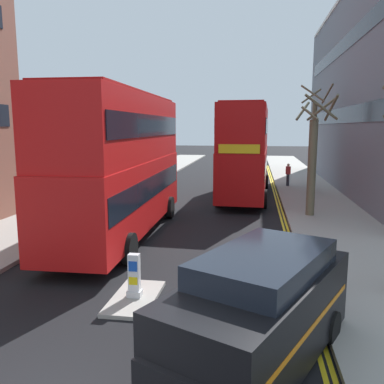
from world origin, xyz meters
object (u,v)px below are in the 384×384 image
(keep_left_bollard, at_px, (134,277))
(double_decker_bus_oncoming, at_px, (246,149))
(taxi_minivan, at_px, (258,311))
(double_decker_bus_away, at_px, (122,161))
(pedestrian_far, at_px, (288,174))

(keep_left_bollard, height_order, double_decker_bus_oncoming, double_decker_bus_oncoming)
(keep_left_bollard, xyz_separation_m, double_decker_bus_oncoming, (2.35, 15.70, 2.42))
(double_decker_bus_oncoming, distance_m, taxi_minivan, 18.22)
(keep_left_bollard, height_order, double_decker_bus_away, double_decker_bus_away)
(keep_left_bollard, xyz_separation_m, double_decker_bus_away, (-2.25, 5.87, 2.42))
(keep_left_bollard, distance_m, double_decker_bus_oncoming, 16.06)
(taxi_minivan, bearing_deg, double_decker_bus_away, 122.67)
(double_decker_bus_away, distance_m, pedestrian_far, 16.26)
(keep_left_bollard, bearing_deg, taxi_minivan, -38.20)
(keep_left_bollard, xyz_separation_m, pedestrian_far, (5.31, 20.12, 0.38))
(keep_left_bollard, distance_m, taxi_minivan, 3.91)
(keep_left_bollard, relative_size, double_decker_bus_oncoming, 0.10)
(keep_left_bollard, bearing_deg, double_decker_bus_away, 110.99)
(keep_left_bollard, distance_m, pedestrian_far, 20.81)
(double_decker_bus_away, distance_m, taxi_minivan, 10.02)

